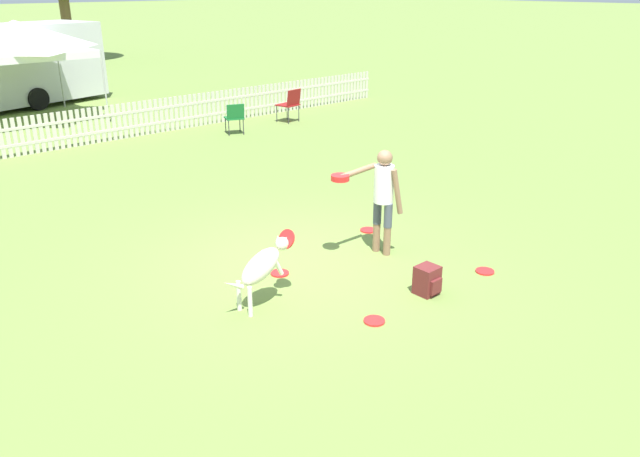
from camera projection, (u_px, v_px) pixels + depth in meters
The scene contains 13 objects.
ground_plane at pixel (304, 263), 8.82m from camera, with size 240.00×240.00×0.00m, color olive.
handler_person at pixel (381, 191), 8.78m from camera, with size 0.95×0.62×1.54m.
leaping_dog at pixel (262, 265), 7.48m from camera, with size 1.07×0.33×0.88m.
frisbee_near_handler at pixel (280, 273), 8.48m from camera, with size 0.25×0.25×0.02m.
frisbee_near_dog at pixel (368, 230), 9.95m from camera, with size 0.25×0.25×0.02m.
frisbee_midfield at pixel (485, 271), 8.53m from camera, with size 0.25×0.25×0.02m.
frisbee_far_scatter at pixel (374, 321), 7.29m from camera, with size 0.25×0.25×0.02m.
backpack_on_grass at pixel (427, 280), 7.89m from camera, with size 0.27×0.30×0.37m.
picket_fence at pixel (61, 130), 14.66m from camera, with size 20.99×0.04×0.89m.
folding_chair_blue_left at pixel (235, 116), 16.06m from camera, with size 0.59×0.61×0.81m.
folding_chair_center at pixel (290, 102), 17.45m from camera, with size 0.60×0.62×0.93m.
canopy_tent_main at pixel (17, 39), 16.84m from camera, with size 3.24×3.24×2.75m.
equipment_trailer at pixel (28, 63), 19.80m from camera, with size 5.16×3.04×2.49m.
Camera 1 is at (-5.24, -6.08, 3.70)m, focal length 35.00 mm.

